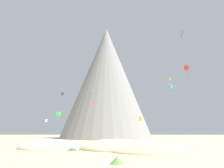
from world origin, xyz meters
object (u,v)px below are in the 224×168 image
(kite_black_high, at_px, (134,74))
(bush_near_right, at_px, (170,149))
(kite_yellow_low, at_px, (140,118))
(rock_massif, at_px, (109,87))
(kite_lime_mid, at_px, (169,79))
(kite_orange_mid, at_px, (93,90))
(bush_ridge_crest, at_px, (156,146))
(bush_mid_center, at_px, (50,148))
(bush_scatter_east, at_px, (117,160))
(bush_far_right, at_px, (72,149))
(kite_red_mid, at_px, (187,68))
(kite_white_low, at_px, (46,121))
(kite_cyan_mid, at_px, (171,87))
(kite_green_low, at_px, (58,114))
(kite_indigo_low, at_px, (63,94))
(kite_magenta_high, at_px, (182,32))
(kite_rainbow_low, at_px, (94,104))

(kite_black_high, bearing_deg, bush_near_right, -125.85)
(kite_yellow_low, bearing_deg, rock_massif, -169.17)
(kite_lime_mid, distance_m, kite_orange_mid, 33.27)
(bush_ridge_crest, distance_m, kite_black_high, 44.44)
(bush_mid_center, bearing_deg, kite_yellow_low, 17.37)
(kite_orange_mid, bearing_deg, bush_scatter_east, -105.46)
(bush_scatter_east, xyz_separation_m, kite_black_high, (7.41, 58.07, 27.33))
(bush_scatter_east, height_order, bush_ridge_crest, bush_ridge_crest)
(bush_far_right, xyz_separation_m, rock_massif, (5.45, 71.91, 28.58))
(bush_near_right, relative_size, kite_red_mid, 0.59)
(bush_ridge_crest, height_order, kite_white_low, kite_white_low)
(bush_scatter_east, bearing_deg, bush_mid_center, 126.40)
(bush_mid_center, bearing_deg, kite_white_low, 110.81)
(kite_orange_mid, bearing_deg, kite_cyan_mid, -40.36)
(kite_black_high, bearing_deg, kite_green_low, 151.50)
(bush_far_right, xyz_separation_m, kite_indigo_low, (-5.07, 9.24, 13.59))
(bush_mid_center, relative_size, kite_orange_mid, 3.08)
(bush_far_right, xyz_separation_m, kite_green_low, (-12.48, 32.68, 9.93))
(kite_green_low, bearing_deg, kite_black_high, -6.41)
(bush_near_right, distance_m, kite_indigo_low, 30.73)
(kite_magenta_high, relative_size, kite_orange_mid, 3.91)
(kite_green_low, xyz_separation_m, kite_orange_mid, (11.68, 9.94, 11.21))
(kite_red_mid, distance_m, kite_yellow_low, 20.13)
(kite_orange_mid, distance_m, kite_black_high, 19.21)
(kite_white_low, relative_size, kite_orange_mid, 1.37)
(bush_mid_center, height_order, kite_cyan_mid, kite_cyan_mid)
(bush_scatter_east, xyz_separation_m, kite_yellow_low, (6.03, 26.89, 6.71))
(bush_mid_center, bearing_deg, kite_magenta_high, 20.90)
(bush_near_right, xyz_separation_m, kite_black_high, (-3.84, 39.58, 27.42))
(bush_scatter_east, distance_m, kite_yellow_low, 28.36)
(kite_green_low, relative_size, kite_cyan_mid, 1.23)
(bush_scatter_east, height_order, kite_yellow_low, kite_yellow_low)
(kite_red_mid, xyz_separation_m, kite_magenta_high, (1.11, 4.60, 13.49))
(kite_rainbow_low, bearing_deg, kite_orange_mid, -166.65)
(kite_green_low, bearing_deg, bush_ridge_crest, -61.47)
(bush_far_right, height_order, rock_massif, rock_massif)
(kite_green_low, height_order, kite_magenta_high, kite_magenta_high)
(kite_rainbow_low, bearing_deg, kite_cyan_mid, 106.31)
(kite_white_low, relative_size, kite_magenta_high, 0.35)
(kite_white_low, xyz_separation_m, kite_black_high, (32.95, 9.96, 20.12))
(kite_magenta_high, bearing_deg, bush_near_right, -26.51)
(kite_cyan_mid, bearing_deg, kite_black_high, 131.91)
(kite_indigo_low, distance_m, kite_black_high, 39.92)
(rock_massif, bearing_deg, kite_yellow_low, -80.89)
(bush_mid_center, distance_m, rock_massif, 76.60)
(bush_far_right, relative_size, kite_rainbow_low, 2.43)
(bush_ridge_crest, xyz_separation_m, kite_yellow_low, (-3.10, 3.87, 6.64))
(bush_near_right, relative_size, kite_rainbow_low, 2.05)
(kite_red_mid, bearing_deg, kite_magenta_high, 71.79)
(rock_massif, distance_m, kite_indigo_low, 65.29)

